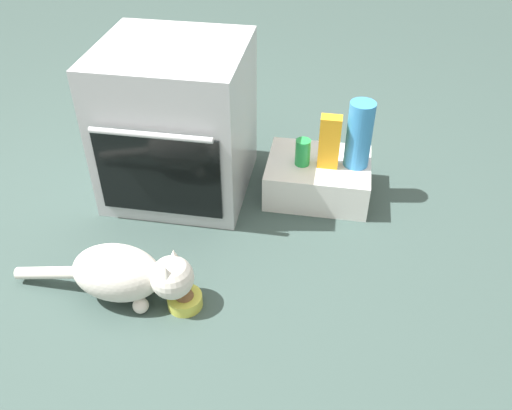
{
  "coord_description": "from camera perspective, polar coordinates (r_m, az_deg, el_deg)",
  "views": [
    {
      "loc": [
        0.67,
        -1.51,
        1.51
      ],
      "look_at": [
        0.4,
        0.08,
        0.25
      ],
      "focal_mm": 38.12,
      "sensor_mm": 36.0,
      "label": 1
    }
  ],
  "objects": [
    {
      "name": "oven",
      "position": [
        2.42,
        -8.3,
        8.61
      ],
      "size": [
        0.61,
        0.62,
        0.68
      ],
      "color": "#B7BABF",
      "rests_on": "ground"
    },
    {
      "name": "water_bottle",
      "position": [
        2.37,
        10.78,
        7.26
      ],
      "size": [
        0.11,
        0.11,
        0.3
      ],
      "primitive_type": "cylinder",
      "color": "#388CD1",
      "rests_on": "pantry_cabinet"
    },
    {
      "name": "pantry_cabinet",
      "position": [
        2.49,
        6.5,
        2.87
      ],
      "size": [
        0.46,
        0.36,
        0.17
      ],
      "primitive_type": "cube",
      "color": "white",
      "rests_on": "ground"
    },
    {
      "name": "juice_carton",
      "position": [
        2.36,
        7.72,
        6.58
      ],
      "size": [
        0.09,
        0.06,
        0.24
      ],
      "primitive_type": "cube",
      "color": "orange",
      "rests_on": "pantry_cabinet"
    },
    {
      "name": "cat",
      "position": [
        2.01,
        -13.36,
        -7.04
      ],
      "size": [
        0.7,
        0.22,
        0.23
      ],
      "rotation": [
        0.0,
        0.0,
        -0.02
      ],
      "color": "silver",
      "rests_on": "ground"
    },
    {
      "name": "food_bowl",
      "position": [
        2.01,
        -7.48,
        -9.8
      ],
      "size": [
        0.13,
        0.13,
        0.08
      ],
      "color": "#D1D14C",
      "rests_on": "ground"
    },
    {
      "name": "soda_can",
      "position": [
        2.39,
        4.93,
        5.54
      ],
      "size": [
        0.07,
        0.07,
        0.12
      ],
      "primitive_type": "cylinder",
      "color": "green",
      "rests_on": "pantry_cabinet"
    },
    {
      "name": "ground",
      "position": [
        2.24,
        -10.47,
        -5.16
      ],
      "size": [
        8.0,
        8.0,
        0.0
      ],
      "primitive_type": "plane",
      "color": "#384C47"
    }
  ]
}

